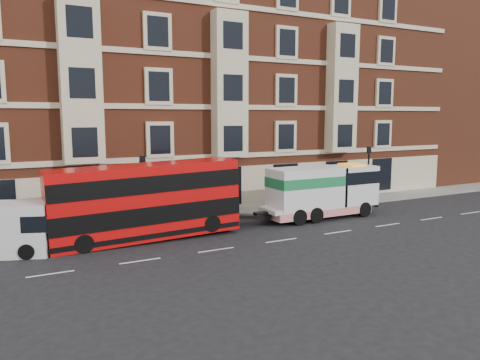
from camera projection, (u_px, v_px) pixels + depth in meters
ground at (281, 240)px, 26.02m from camera, size 120.00×120.00×0.00m
sidewalk at (223, 214)px, 32.59m from camera, size 90.00×3.00×0.15m
victorian_terrace at (188, 76)px, 38.04m from camera, size 45.00×12.00×20.40m
filler_east at (458, 93)px, 51.72m from camera, size 18.00×10.00×19.00m
lamp_post_west at (143, 186)px, 28.34m from camera, size 0.35×0.15×4.35m
lamp_post_east at (368, 170)px, 36.61m from camera, size 0.35×0.15×4.35m
double_decker_bus at (146, 200)px, 25.91m from camera, size 10.47×2.40×4.24m
tow_truck at (321, 191)px, 31.50m from camera, size 8.38×2.48×3.49m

